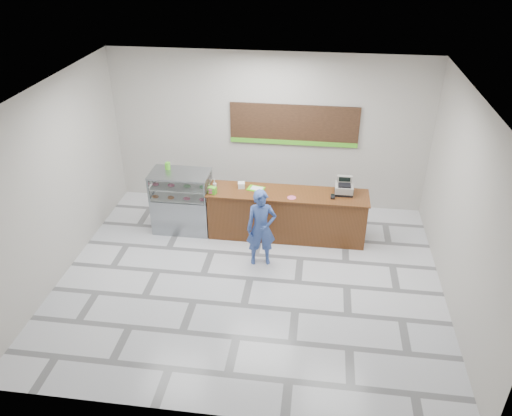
# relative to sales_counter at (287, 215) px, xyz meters

# --- Properties ---
(floor) EXTENTS (7.00, 7.00, 0.00)m
(floor) POSITION_rel_sales_counter_xyz_m (-0.55, -1.55, -0.52)
(floor) COLOR silver
(floor) RESTS_ON ground
(back_wall) EXTENTS (7.00, 0.00, 7.00)m
(back_wall) POSITION_rel_sales_counter_xyz_m (-0.55, 1.45, 1.23)
(back_wall) COLOR beige
(back_wall) RESTS_ON floor
(ceiling) EXTENTS (7.00, 7.00, 0.00)m
(ceiling) POSITION_rel_sales_counter_xyz_m (-0.55, -1.55, 2.98)
(ceiling) COLOR silver
(ceiling) RESTS_ON back_wall
(sales_counter) EXTENTS (3.26, 0.76, 1.03)m
(sales_counter) POSITION_rel_sales_counter_xyz_m (0.00, 0.00, 0.00)
(sales_counter) COLOR #643015
(sales_counter) RESTS_ON floor
(display_case) EXTENTS (1.22, 0.72, 1.33)m
(display_case) POSITION_rel_sales_counter_xyz_m (-2.22, -0.00, 0.16)
(display_case) COLOR gray
(display_case) RESTS_ON floor
(menu_board) EXTENTS (2.80, 0.06, 0.90)m
(menu_board) POSITION_rel_sales_counter_xyz_m (-0.00, 1.41, 1.42)
(menu_board) COLOR black
(menu_board) RESTS_ON back_wall
(cash_register) EXTENTS (0.36, 0.38, 0.34)m
(cash_register) POSITION_rel_sales_counter_xyz_m (1.12, 0.14, 0.64)
(cash_register) COLOR black
(cash_register) RESTS_ON sales_counter
(card_terminal) EXTENTS (0.08, 0.16, 0.04)m
(card_terminal) POSITION_rel_sales_counter_xyz_m (0.90, -0.08, 0.53)
(card_terminal) COLOR black
(card_terminal) RESTS_ON sales_counter
(serving_tray) EXTENTS (0.38, 0.31, 0.02)m
(serving_tray) POSITION_rel_sales_counter_xyz_m (-0.65, 0.07, 0.52)
(serving_tray) COLOR #55D013
(serving_tray) RESTS_ON sales_counter
(napkin_box) EXTENTS (0.16, 0.16, 0.12)m
(napkin_box) POSITION_rel_sales_counter_xyz_m (-0.96, 0.10, 0.57)
(napkin_box) COLOR white
(napkin_box) RESTS_ON sales_counter
(straw_cup) EXTENTS (0.07, 0.07, 0.11)m
(straw_cup) POSITION_rel_sales_counter_xyz_m (-1.50, 0.01, 0.57)
(straw_cup) COLOR silver
(straw_cup) RESTS_ON sales_counter
(promo_box) EXTENTS (0.18, 0.14, 0.14)m
(promo_box) POSITION_rel_sales_counter_xyz_m (-1.50, -0.22, 0.58)
(promo_box) COLOR #53BF26
(promo_box) RESTS_ON sales_counter
(donut_decal) EXTENTS (0.18, 0.18, 0.00)m
(donut_decal) POSITION_rel_sales_counter_xyz_m (0.09, -0.20, 0.52)
(donut_decal) COLOR #DE557F
(donut_decal) RESTS_ON sales_counter
(green_cup_left) EXTENTS (0.10, 0.10, 0.15)m
(green_cup_left) POSITION_rel_sales_counter_xyz_m (-2.50, 0.15, 0.89)
(green_cup_left) COLOR #53BF26
(green_cup_left) RESTS_ON display_case
(green_cup_right) EXTENTS (0.08, 0.08, 0.13)m
(green_cup_right) POSITION_rel_sales_counter_xyz_m (-2.52, 0.14, 0.88)
(green_cup_right) COLOR #53BF26
(green_cup_right) RESTS_ON display_case
(customer) EXTENTS (0.63, 0.48, 1.55)m
(customer) POSITION_rel_sales_counter_xyz_m (-0.41, -0.99, 0.26)
(customer) COLOR #365199
(customer) RESTS_ON floor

